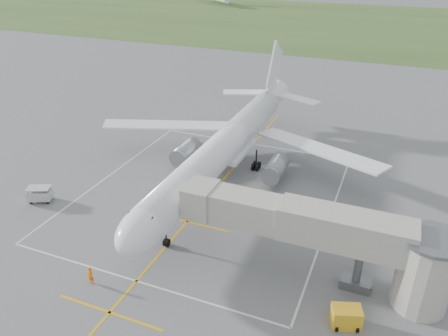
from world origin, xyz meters
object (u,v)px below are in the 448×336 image
at_px(gpu_unit, 346,317).
at_px(baggage_cart, 40,194).
at_px(ramp_worker_wing, 180,163).
at_px(airliner, 225,146).
at_px(jet_bridge, 334,237).
at_px(ramp_worker_nose, 90,276).

relative_size(gpu_unit, baggage_cart, 0.87).
xyz_separation_m(gpu_unit, baggage_cart, (-35.44, 5.40, 0.09)).
bearing_deg(ramp_worker_wing, airliner, -157.88).
height_order(gpu_unit, baggage_cart, baggage_cart).
height_order(gpu_unit, ramp_worker_wing, ramp_worker_wing).
bearing_deg(jet_bridge, baggage_cart, 178.54).
xyz_separation_m(airliner, jet_bridge, (15.72, -14.25, 0.35)).
xyz_separation_m(jet_bridge, baggage_cart, (-33.31, 0.85, -3.82)).
xyz_separation_m(gpu_unit, ramp_worker_nose, (-21.35, -3.69, 0.03)).
height_order(gpu_unit, ramp_worker_nose, ramp_worker_nose).
relative_size(jet_bridge, gpu_unit, 8.96).
bearing_deg(ramp_worker_nose, jet_bridge, 31.45).
xyz_separation_m(airliner, gpu_unit, (17.85, -18.80, -3.56)).
height_order(jet_bridge, gpu_unit, jet_bridge).
xyz_separation_m(airliner, ramp_worker_wing, (-6.40, -0.10, -3.45)).
relative_size(baggage_cart, ramp_worker_nose, 1.75).
height_order(airliner, jet_bridge, airliner).
bearing_deg(airliner, gpu_unit, -46.48).
relative_size(baggage_cart, ramp_worker_wing, 1.59).
height_order(airliner, ramp_worker_wing, airliner).
bearing_deg(baggage_cart, jet_bridge, -25.57).
distance_m(jet_bridge, ramp_worker_nose, 21.26).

